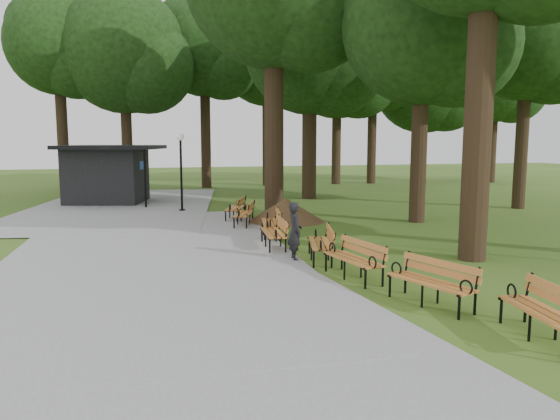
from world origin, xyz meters
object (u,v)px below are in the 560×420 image
object	(u,v)px
bench_2	(353,259)
lawn_tree_4	(310,49)
bench_1	(430,283)
lawn_tree_1	(423,24)
person	(295,231)
bench_5	(270,223)
bench_7	(235,208)
dirt_mound	(286,210)
lamp_post	(181,156)
lawn_tree_5	(528,40)
bench_4	(273,233)
bench_0	(544,313)
kiosk	(107,174)
bench_3	(320,244)
bench_6	(244,214)

from	to	relation	value
bench_2	lawn_tree_4	world-z (taller)	lawn_tree_4
bench_1	lawn_tree_1	distance (m)	12.58
person	bench_5	xyz separation A→B (m)	(0.24, 3.50, -0.32)
lawn_tree_4	person	bearing A→B (deg)	-109.80
bench_2	bench_7	world-z (taller)	same
bench_2	dirt_mound	bearing A→B (deg)	164.63
dirt_mound	person	bearing A→B (deg)	-103.80
person	lamp_post	size ratio (longest dim) A/B	0.45
bench_2	lawn_tree_5	size ratio (longest dim) A/B	0.19
person	bench_4	xyz separation A→B (m)	(-0.14, 1.68, -0.32)
bench_0	bench_1	bearing A→B (deg)	-151.75
bench_0	bench_7	bearing A→B (deg)	-162.43
bench_2	bench_4	bearing A→B (deg)	-176.81
kiosk	bench_3	xyz separation A→B (m)	(5.91, -14.61, -0.98)
dirt_mound	bench_3	bearing A→B (deg)	-98.06
kiosk	lamp_post	xyz separation A→B (m)	(3.28, -4.09, 1.00)
kiosk	lawn_tree_1	world-z (taller)	lawn_tree_1
bench_0	bench_5	xyz separation A→B (m)	(-1.86, 9.81, 0.00)
dirt_mound	lawn_tree_1	size ratio (longest dim) A/B	0.24
bench_4	lamp_post	bearing A→B (deg)	-162.09
lamp_post	bench_2	xyz separation A→B (m)	(2.73, -12.44, -1.98)
person	lawn_tree_1	world-z (taller)	lawn_tree_1
dirt_mound	bench_1	distance (m)	10.54
bench_5	bench_7	size ratio (longest dim) A/B	1.00
bench_7	dirt_mound	bearing A→B (deg)	74.82
bench_2	bench_1	bearing A→B (deg)	6.28
lamp_post	bench_3	size ratio (longest dim) A/B	1.79
bench_4	bench_7	xyz separation A→B (m)	(-0.03, 5.83, 0.00)
bench_0	bench_3	world-z (taller)	same
person	bench_2	xyz separation A→B (m)	(0.73, -2.09, -0.32)
bench_1	person	bearing A→B (deg)	178.92
bench_2	bench_4	distance (m)	3.86
bench_2	bench_3	world-z (taller)	same
bench_1	lawn_tree_5	size ratio (longest dim) A/B	0.19
bench_2	bench_5	distance (m)	5.61
lamp_post	lawn_tree_5	xyz separation A→B (m)	(14.90, -2.94, 5.02)
bench_5	person	bearing A→B (deg)	7.01
person	dirt_mound	xyz separation A→B (m)	(1.54, 6.27, -0.30)
lamp_post	lawn_tree_1	distance (m)	11.06
person	bench_3	distance (m)	0.72
bench_5	lawn_tree_1	size ratio (longest dim) A/B	0.18
bench_5	lawn_tree_5	bearing A→B (deg)	118.06
bench_1	bench_5	bearing A→B (deg)	169.50
dirt_mound	bench_3	distance (m)	6.50
dirt_mound	bench_5	bearing A→B (deg)	-115.23
person	lawn_tree_1	size ratio (longest dim) A/B	0.15
bench_1	bench_6	size ratio (longest dim) A/B	1.00
bench_2	bench_5	bearing A→B (deg)	175.19
bench_0	bench_1	size ratio (longest dim) A/B	1.00
bench_4	person	bearing A→B (deg)	10.68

